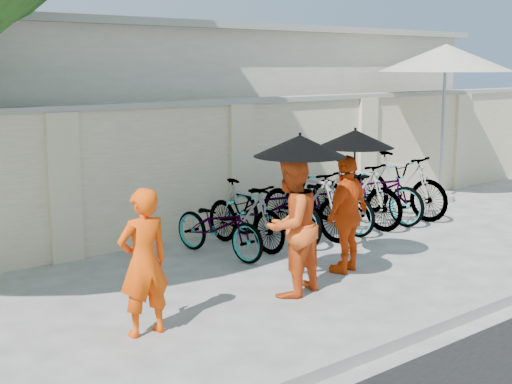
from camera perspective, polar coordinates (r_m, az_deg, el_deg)
ground at (r=8.03m, az=1.28°, el=-8.81°), size 80.00×80.00×0.00m
kerb at (r=6.90m, az=10.82°, el=-11.70°), size 40.00×0.16×0.12m
compound_wall at (r=10.86m, az=-5.88°, el=1.58°), size 20.00×0.30×2.00m
building_behind at (r=14.55m, az=-11.12°, el=5.99°), size 14.00×6.00×3.20m
monk_left at (r=6.98m, az=-8.99°, el=-5.57°), size 0.55×0.37×1.46m
monk_center at (r=8.09m, az=2.81°, el=-2.69°), size 0.90×0.77×1.62m
parasol_center at (r=7.91m, az=3.53°, el=3.71°), size 1.04×1.04×0.92m
monk_right at (r=9.07m, az=7.33°, el=-1.76°), size 0.94×0.56×1.50m
parasol_right at (r=8.88m, az=7.94°, el=4.24°), size 0.96×0.96×0.97m
patio_umbrella at (r=14.06m, az=14.94°, el=10.20°), size 2.85×2.85×2.99m
bike_0 at (r=9.80m, az=-2.96°, el=-2.70°), size 0.79×1.70×0.86m
bike_1 at (r=10.22m, az=-0.87°, el=-1.81°), size 0.53×1.65×0.98m
bike_2 at (r=10.60m, az=1.37°, el=-1.24°), size 0.80×2.00×1.03m
bike_3 at (r=10.85m, az=4.14°, el=-0.84°), size 0.73×1.86×1.09m
bike_4 at (r=11.34m, az=5.77°, el=-0.71°), size 0.82×1.89×0.96m
bike_5 at (r=11.69m, az=7.93°, el=-0.07°), size 0.69×1.88×1.11m
bike_6 at (r=12.16m, az=9.43°, el=0.10°), size 0.88×2.02×1.03m
bike_7 at (r=12.53m, az=11.41°, el=0.56°), size 0.73×1.92×1.13m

